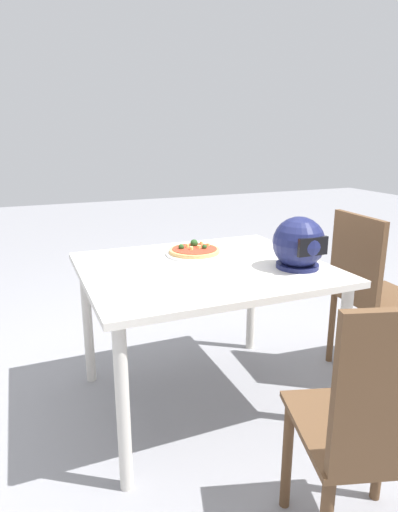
{
  "coord_description": "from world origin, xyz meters",
  "views": [
    {
      "loc": [
        0.76,
        1.77,
        1.29
      ],
      "look_at": [
        -0.02,
        -0.1,
        0.73
      ],
      "focal_mm": 30.63,
      "sensor_mm": 36.0,
      "label": 1
    }
  ],
  "objects": [
    {
      "name": "chair_far",
      "position": [
        -0.1,
        1.0,
        0.51
      ],
      "size": [
        0.5,
        0.5,
        0.9
      ],
      "color": "brown",
      "rests_on": "ground"
    },
    {
      "name": "chair_side",
      "position": [
        -0.91,
        0.09,
        0.51
      ],
      "size": [
        0.43,
        0.43,
        0.9
      ],
      "color": "brown",
      "rests_on": "ground"
    },
    {
      "name": "ground_plane",
      "position": [
        0.0,
        0.0,
        0.0
      ],
      "size": [
        14.0,
        14.0,
        0.0
      ],
      "primitive_type": "plane",
      "color": "gray"
    },
    {
      "name": "motorcycle_helmet",
      "position": [
        -0.38,
        0.19,
        0.82
      ],
      "size": [
        0.23,
        0.23,
        0.23
      ],
      "color": "#191E4C",
      "rests_on": "dining_table"
    },
    {
      "name": "pizza",
      "position": [
        -0.03,
        -0.19,
        0.73
      ],
      "size": [
        0.25,
        0.25,
        0.05
      ],
      "color": "tan",
      "rests_on": "pizza_plate"
    },
    {
      "name": "pizza_plate",
      "position": [
        -0.03,
        -0.19,
        0.71
      ],
      "size": [
        0.28,
        0.28,
        0.01
      ],
      "primitive_type": "cylinder",
      "color": "white",
      "rests_on": "dining_table"
    },
    {
      "name": "dining_table",
      "position": [
        0.0,
        0.0,
        0.63
      ],
      "size": [
        1.1,
        0.94,
        0.71
      ],
      "color": "beige",
      "rests_on": "ground"
    }
  ]
}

